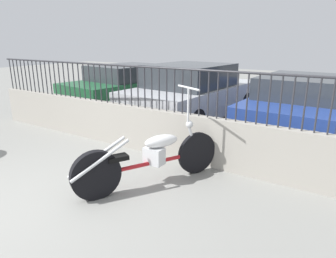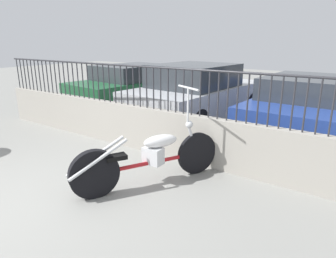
{
  "view_description": "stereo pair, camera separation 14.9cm",
  "coord_description": "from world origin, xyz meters",
  "views": [
    {
      "loc": [
        3.47,
        -1.55,
        1.99
      ],
      "look_at": [
        1.1,
        2.11,
        0.7
      ],
      "focal_mm": 32.0,
      "sensor_mm": 36.0,
      "label": 1
    },
    {
      "loc": [
        3.59,
        -1.47,
        1.99
      ],
      "look_at": [
        1.1,
        2.11,
        0.7
      ],
      "focal_mm": 32.0,
      "sensor_mm": 36.0,
      "label": 2
    }
  ],
  "objects": [
    {
      "name": "car_green",
      "position": [
        -2.39,
        5.45,
        0.67
      ],
      "size": [
        2.24,
        4.35,
        1.31
      ],
      "rotation": [
        0.0,
        0.0,
        1.45
      ],
      "color": "black",
      "rests_on": "ground_plane"
    },
    {
      "name": "car_blue",
      "position": [
        2.44,
        5.5,
        0.65
      ],
      "size": [
        1.94,
        4.33,
        1.28
      ],
      "rotation": [
        0.0,
        0.0,
        1.53
      ],
      "color": "black",
      "rests_on": "ground_plane"
    },
    {
      "name": "fence_railing",
      "position": [
        0.0,
        2.68,
        1.31
      ],
      "size": [
        8.1,
        0.04,
        0.75
      ],
      "color": "#2D2D33",
      "rests_on": "low_wall"
    },
    {
      "name": "car_silver",
      "position": [
        -0.1,
        5.11,
        0.72
      ],
      "size": [
        2.15,
        4.15,
        1.44
      ],
      "rotation": [
        0.0,
        0.0,
        1.49
      ],
      "color": "black",
      "rests_on": "ground_plane"
    },
    {
      "name": "low_wall",
      "position": [
        0.0,
        2.68,
        0.41
      ],
      "size": [
        8.1,
        0.18,
        0.82
      ],
      "color": "#9E998E",
      "rests_on": "ground_plane"
    },
    {
      "name": "motorcycle_red",
      "position": [
        1.09,
        1.52,
        0.41
      ],
      "size": [
        1.14,
        2.07,
        1.37
      ],
      "rotation": [
        0.0,
        0.0,
        1.1
      ],
      "color": "black",
      "rests_on": "ground_plane"
    }
  ]
}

